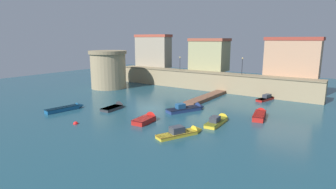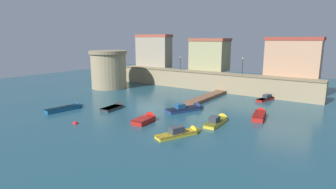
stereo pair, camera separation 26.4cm
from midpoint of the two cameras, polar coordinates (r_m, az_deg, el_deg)
name	(u,v)px [view 2 (the right image)]	position (r m, az deg, el deg)	size (l,w,h in m)	color
ground_plane	(150,108)	(47.77, -3.75, -2.96)	(121.42, 121.42, 0.00)	#1E4756
quay_wall	(206,81)	(65.44, 8.23, 2.91)	(50.44, 3.46, 4.38)	#9E8966
old_town_backdrop	(213,54)	(68.36, 9.62, 8.48)	(47.71, 5.83, 9.14)	gray
fortress_tower	(109,69)	(68.79, -12.36, 5.27)	(9.28, 9.28, 9.25)	#9E8966
pier_dock	(207,97)	(55.74, 8.35, -0.59)	(2.27, 14.91, 0.70)	brown
quay_lamp_0	(180,61)	(68.57, 2.74, 7.10)	(0.32, 0.32, 3.29)	black
quay_lamp_1	(243,63)	(61.52, 15.65, 6.37)	(0.32, 0.32, 3.68)	black
moored_boat_0	(68,108)	(49.69, -20.39, -2.67)	(2.23, 7.07, 1.25)	#195689
moored_boat_1	(116,107)	(48.62, -10.80, -2.57)	(2.23, 5.23, 1.74)	#333338
moored_boat_2	(269,98)	(58.31, 20.74, -0.65)	(3.03, 6.90, 1.55)	red
moored_boat_3	(183,132)	(34.82, 3.50, -7.96)	(4.25, 6.82, 1.81)	gold
moored_boat_4	(189,108)	(46.37, 4.65, -2.93)	(4.89, 7.47, 2.00)	navy
moored_boat_5	(260,114)	(44.77, 19.04, -4.01)	(2.59, 6.28, 1.50)	red
moored_boat_6	(147,119)	(40.37, -4.33, -5.15)	(2.26, 4.87, 1.78)	red
moored_boat_7	(218,120)	(40.35, 10.82, -5.34)	(1.88, 6.76, 1.78)	gold
mooring_buoy_0	(75,124)	(41.40, -18.87, -5.90)	(0.74, 0.74, 0.74)	red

